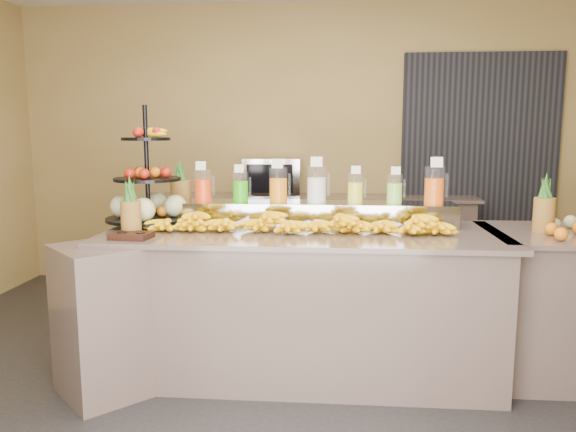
# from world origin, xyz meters

# --- Properties ---
(ground) EXTENTS (6.00, 6.00, 0.00)m
(ground) POSITION_xyz_m (0.00, 0.00, 0.00)
(ground) COLOR black
(ground) RESTS_ON ground
(room_envelope) EXTENTS (6.04, 5.02, 2.82)m
(room_envelope) POSITION_xyz_m (0.19, 0.79, 1.88)
(room_envelope) COLOR olive
(room_envelope) RESTS_ON ground
(buffet_counter) EXTENTS (2.75, 1.25, 0.93)m
(buffet_counter) POSITION_xyz_m (-0.12, 0.26, 0.47)
(buffet_counter) COLOR gray
(buffet_counter) RESTS_ON ground
(right_counter) EXTENTS (1.08, 0.88, 0.93)m
(right_counter) POSITION_xyz_m (1.70, 0.40, 0.47)
(right_counter) COLOR gray
(right_counter) RESTS_ON ground
(back_ledge) EXTENTS (3.10, 0.55, 0.93)m
(back_ledge) POSITION_xyz_m (0.00, 2.25, 0.47)
(back_ledge) COLOR gray
(back_ledge) RESTS_ON ground
(pitcher_tray) EXTENTS (1.85, 0.30, 0.15)m
(pitcher_tray) POSITION_xyz_m (0.07, 0.58, 1.01)
(pitcher_tray) COLOR gray
(pitcher_tray) RESTS_ON buffet_counter
(juice_pitcher_orange_a) EXTENTS (0.12, 0.12, 0.29)m
(juice_pitcher_orange_a) POSITION_xyz_m (-0.71, 0.58, 1.18)
(juice_pitcher_orange_a) COLOR silver
(juice_pitcher_orange_a) RESTS_ON pitcher_tray
(juice_pitcher_green) EXTENTS (0.11, 0.11, 0.26)m
(juice_pitcher_green) POSITION_xyz_m (-0.45, 0.58, 1.17)
(juice_pitcher_green) COLOR silver
(juice_pitcher_green) RESTS_ON pitcher_tray
(juice_pitcher_orange_b) EXTENTS (0.13, 0.13, 0.31)m
(juice_pitcher_orange_b) POSITION_xyz_m (-0.19, 0.58, 1.18)
(juice_pitcher_orange_b) COLOR silver
(juice_pitcher_orange_b) RESTS_ON pitcher_tray
(juice_pitcher_milk) EXTENTS (0.13, 0.14, 0.32)m
(juice_pitcher_milk) POSITION_xyz_m (0.07, 0.58, 1.19)
(juice_pitcher_milk) COLOR silver
(juice_pitcher_milk) RESTS_ON pitcher_tray
(juice_pitcher_lemon) EXTENTS (0.11, 0.11, 0.26)m
(juice_pitcher_lemon) POSITION_xyz_m (0.33, 0.58, 1.17)
(juice_pitcher_lemon) COLOR silver
(juice_pitcher_lemon) RESTS_ON pitcher_tray
(juice_pitcher_lime) EXTENTS (0.11, 0.11, 0.26)m
(juice_pitcher_lime) POSITION_xyz_m (0.59, 0.58, 1.17)
(juice_pitcher_lime) COLOR silver
(juice_pitcher_lime) RESTS_ON pitcher_tray
(juice_pitcher_orange_c) EXTENTS (0.13, 0.14, 0.32)m
(juice_pitcher_orange_c) POSITION_xyz_m (0.85, 0.58, 1.19)
(juice_pitcher_orange_c) COLOR silver
(juice_pitcher_orange_c) RESTS_ON pitcher_tray
(banana_heap) EXTENTS (1.98, 0.18, 0.16)m
(banana_heap) POSITION_xyz_m (-0.01, 0.29, 0.99)
(banana_heap) COLOR #E7A60B
(banana_heap) RESTS_ON buffet_counter
(fruit_stand) EXTENTS (0.59, 0.59, 0.80)m
(fruit_stand) POSITION_xyz_m (-1.02, 0.44, 1.14)
(fruit_stand) COLOR black
(fruit_stand) RESTS_ON buffet_counter
(condiment_caddy) EXTENTS (0.24, 0.19, 0.03)m
(condiment_caddy) POSITION_xyz_m (-1.00, -0.03, 0.95)
(condiment_caddy) COLOR black
(condiment_caddy) RESTS_ON buffet_counter
(pineapple_left_a) EXTENTS (0.12, 0.12, 0.37)m
(pineapple_left_a) POSITION_xyz_m (-1.04, 0.09, 1.06)
(pineapple_left_a) COLOR brown
(pineapple_left_a) RESTS_ON buffet_counter
(pineapple_left_b) EXTENTS (0.15, 0.15, 0.43)m
(pineapple_left_b) POSITION_xyz_m (-0.91, 0.75, 1.09)
(pineapple_left_b) COLOR brown
(pineapple_left_b) RESTS_ON buffet_counter
(right_fruit_pile) EXTENTS (0.41, 0.39, 0.22)m
(right_fruit_pile) POSITION_xyz_m (1.64, 0.27, 1.00)
(right_fruit_pile) COLOR brown
(right_fruit_pile) RESTS_ON right_counter
(oven_warmer) EXTENTS (0.57, 0.41, 0.36)m
(oven_warmer) POSITION_xyz_m (-0.42, 2.25, 1.11)
(oven_warmer) COLOR gray
(oven_warmer) RESTS_ON back_ledge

